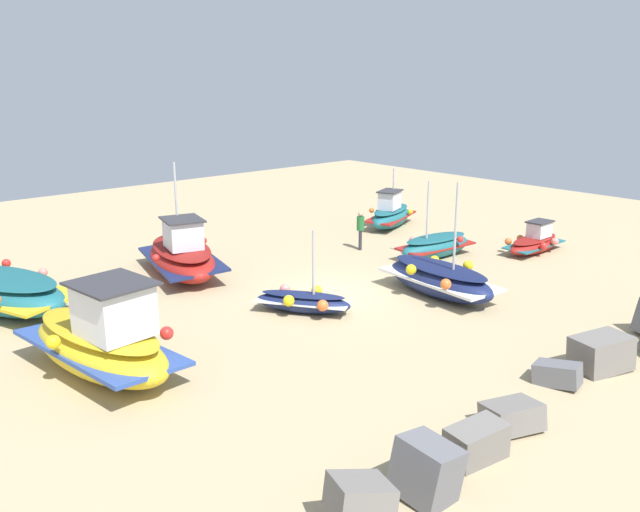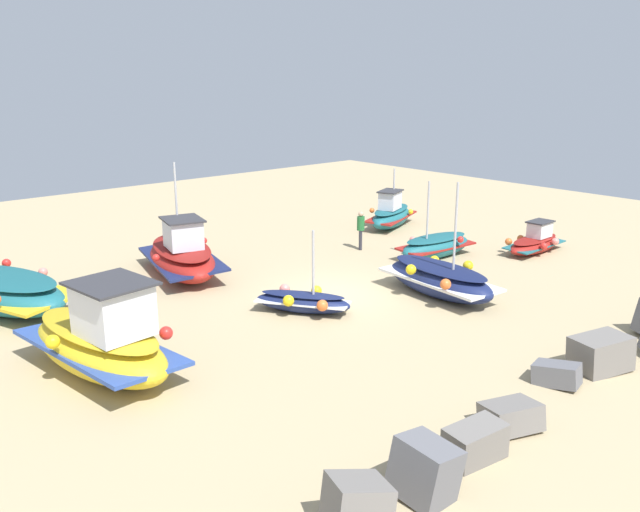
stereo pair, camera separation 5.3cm
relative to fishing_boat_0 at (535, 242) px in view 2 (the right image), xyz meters
The scene contains 11 objects.
ground_plane 10.20m from the fishing_boat_0, ahead, with size 50.16×50.16×0.00m, color tan.
fishing_boat_0 is the anchor object (origin of this frame).
fishing_boat_1 7.26m from the fishing_boat_0, 81.62° to the right, with size 3.98×2.62×2.86m.
fishing_boat_2 4.36m from the fishing_boat_0, 31.13° to the right, with size 3.70×1.79×3.21m.
fishing_boat_3 18.56m from the fishing_boat_0, ahead, with size 2.82×5.32×2.62m.
fishing_boat_4 20.29m from the fishing_boat_0, 21.16° to the right, with size 3.73×5.66×1.26m.
fishing_boat_5 11.97m from the fishing_boat_0, ahead, with size 2.54×3.13×2.71m.
fishing_boat_6 7.53m from the fishing_boat_0, ahead, with size 2.47×4.57×3.95m.
fishing_boat_7 14.50m from the fishing_boat_0, 28.74° to the right, with size 3.39×5.48×4.23m.
person_walking 7.32m from the fishing_boat_0, 44.96° to the right, with size 0.32×0.32×1.65m.
breakwater_rocks 12.24m from the fishing_boat_0, 39.73° to the left, with size 20.20×2.90×1.35m.
Camera 2 is at (14.61, 15.75, 7.35)m, focal length 37.43 mm.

